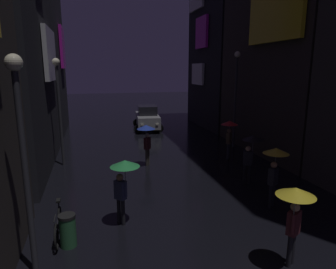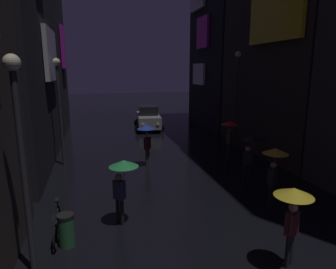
{
  "view_description": "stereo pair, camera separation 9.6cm",
  "coord_description": "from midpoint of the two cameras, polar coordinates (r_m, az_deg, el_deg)",
  "views": [
    {
      "loc": [
        -3.5,
        -1.99,
        4.79
      ],
      "look_at": [
        0.0,
        11.56,
        1.72
      ],
      "focal_mm": 32.0,
      "sensor_mm": 36.0,
      "label": 1
    },
    {
      "loc": [
        -3.41,
        -2.01,
        4.79
      ],
      "look_at": [
        0.0,
        11.56,
        1.72
      ],
      "focal_mm": 32.0,
      "sensor_mm": 36.0,
      "label": 2
    }
  ],
  "objects": [
    {
      "name": "building_left_far",
      "position": [
        24.74,
        -25.51,
        21.48
      ],
      "size": [
        4.25,
        8.03,
        18.37
      ],
      "color": "black",
      "rests_on": "ground"
    },
    {
      "name": "building_right_far",
      "position": [
        26.34,
        10.95,
        21.01
      ],
      "size": [
        4.25,
        7.22,
        17.65
      ],
      "color": "black",
      "rests_on": "ground"
    },
    {
      "name": "pedestrian_near_crossing_black",
      "position": [
        12.85,
        15.37,
        -2.13
      ],
      "size": [
        0.9,
        0.9,
        2.12
      ],
      "color": "black",
      "rests_on": "ground"
    },
    {
      "name": "pedestrian_foreground_left_green",
      "position": [
        9.24,
        -8.79,
        -7.5
      ],
      "size": [
        0.9,
        0.9,
        2.12
      ],
      "color": "black",
      "rests_on": "ground"
    },
    {
      "name": "pedestrian_foreground_right_red",
      "position": [
        16.2,
        11.43,
        1.02
      ],
      "size": [
        0.9,
        0.9,
        2.12
      ],
      "color": "#2D2D38",
      "rests_on": "ground"
    },
    {
      "name": "pedestrian_far_right_blue",
      "position": [
        14.78,
        -4.32,
        0.15
      ],
      "size": [
        0.9,
        0.9,
        2.12
      ],
      "color": "#38332D",
      "rests_on": "ground"
    },
    {
      "name": "pedestrian_midstreet_centre_yellow",
      "position": [
        11.04,
        19.48,
        -4.77
      ],
      "size": [
        0.9,
        0.9,
        2.12
      ],
      "color": "black",
      "rests_on": "ground"
    },
    {
      "name": "pedestrian_midstreet_left_yellow",
      "position": [
        7.78,
        22.69,
        -12.26
      ],
      "size": [
        0.9,
        0.9,
        2.12
      ],
      "color": "black",
      "rests_on": "ground"
    },
    {
      "name": "bicycle_parked_at_storefront",
      "position": [
        9.53,
        -20.48,
        -15.98
      ],
      "size": [
        0.12,
        1.82,
        0.96
      ],
      "color": "black",
      "rests_on": "ground"
    },
    {
      "name": "car_distant",
      "position": [
        24.23,
        -4.06,
        3.16
      ],
      "size": [
        2.54,
        4.28,
        1.92
      ],
      "color": "#99999E",
      "rests_on": "ground"
    },
    {
      "name": "streetlamp_right_far",
      "position": [
        18.65,
        12.64,
        8.45
      ],
      "size": [
        0.36,
        0.36,
        5.81
      ],
      "color": "#2D2D33",
      "rests_on": "ground"
    },
    {
      "name": "streetlamp_left_far",
      "position": [
        15.59,
        -20.24,
        6.25
      ],
      "size": [
        0.36,
        0.36,
        5.3
      ],
      "color": "#2D2D33",
      "rests_on": "ground"
    },
    {
      "name": "streetlamp_left_near",
      "position": [
        7.29,
        -26.36,
        -1.33
      ],
      "size": [
        0.36,
        0.36,
        5.1
      ],
      "color": "#2D2D33",
      "rests_on": "ground"
    },
    {
      "name": "trash_bin",
      "position": [
        9.03,
        -18.85,
        -16.91
      ],
      "size": [
        0.46,
        0.46,
        0.93
      ],
      "color": "#265933",
      "rests_on": "ground"
    }
  ]
}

